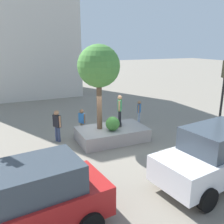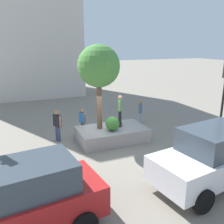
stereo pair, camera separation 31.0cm
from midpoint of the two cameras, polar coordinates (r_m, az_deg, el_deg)
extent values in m
plane|color=gray|center=(13.49, -1.66, -6.57)|extent=(120.00, 120.00, 0.00)
cube|color=gray|center=(13.36, 0.67, -5.17)|extent=(3.69, 2.18, 0.70)
cylinder|color=brown|center=(12.80, -2.31, 1.94)|extent=(0.28, 0.28, 2.73)
sphere|color=#4C8C3D|center=(12.48, -2.41, 10.72)|extent=(2.17, 2.17, 2.17)
sphere|color=#3D7A33|center=(12.76, 0.80, -2.75)|extent=(0.74, 0.74, 0.74)
cube|color=black|center=(13.68, 2.50, -2.83)|extent=(0.53, 0.81, 0.02)
sphere|color=beige|center=(13.94, 2.15, -2.63)|extent=(0.06, 0.06, 0.06)
sphere|color=beige|center=(13.94, 2.85, -2.64)|extent=(0.06, 0.06, 0.06)
sphere|color=beige|center=(13.45, 2.14, -3.32)|extent=(0.06, 0.06, 0.06)
sphere|color=beige|center=(13.45, 2.86, -3.33)|extent=(0.06, 0.06, 0.06)
cylinder|color=black|center=(13.47, 2.47, -1.35)|extent=(0.14, 0.14, 0.78)
cylinder|color=black|center=(13.65, 2.57, -1.13)|extent=(0.14, 0.14, 0.78)
cube|color=#338C4C|center=(13.38, 2.56, 1.60)|extent=(0.39, 0.47, 0.61)
cylinder|color=#9E7251|center=(13.15, 2.42, 1.43)|extent=(0.09, 0.09, 0.57)
cylinder|color=#9E7251|center=(13.59, 2.69, 1.90)|extent=(0.09, 0.09, 0.57)
sphere|color=#9E7251|center=(13.28, 2.58, 3.40)|extent=(0.25, 0.25, 0.25)
cube|color=white|center=(9.94, 22.92, -10.90)|extent=(4.93, 2.61, 0.94)
cube|color=#38424C|center=(9.78, 24.31, -5.79)|extent=(2.85, 2.09, 0.85)
cylinder|color=black|center=(8.60, 21.70, -18.80)|extent=(0.82, 0.34, 0.80)
cylinder|color=black|center=(9.69, 12.29, -13.79)|extent=(0.82, 0.34, 0.80)
cylinder|color=black|center=(11.77, 23.28, -9.26)|extent=(0.82, 0.34, 0.80)
cube|color=#B21E1E|center=(7.45, -19.35, -20.40)|extent=(4.70, 2.42, 0.90)
cube|color=#38424C|center=(7.02, -18.14, -14.37)|extent=(2.70, 1.96, 0.81)
cylinder|color=black|center=(8.72, -10.57, -17.43)|extent=(0.79, 0.32, 0.77)
cylinder|color=black|center=(13.82, 24.85, 0.07)|extent=(0.12, 0.12, 3.46)
cylinder|color=#8C9EB7|center=(16.35, 7.18, -1.30)|extent=(0.13, 0.13, 0.73)
cylinder|color=#8C9EB7|center=(16.18, 7.07, -1.48)|extent=(0.13, 0.13, 0.73)
cube|color=#2D6BB2|center=(16.09, 7.21, 0.82)|extent=(0.40, 0.43, 0.57)
cylinder|color=#9E7251|center=(16.29, 7.34, 1.05)|extent=(0.09, 0.09, 0.54)
cylinder|color=#9E7251|center=(15.88, 7.07, 0.68)|extent=(0.09, 0.09, 0.54)
sphere|color=#9E7251|center=(15.99, 7.25, 2.21)|extent=(0.24, 0.24, 0.24)
cylinder|color=navy|center=(13.43, -11.64, -5.09)|extent=(0.15, 0.15, 0.83)
cylinder|color=navy|center=(13.58, -12.16, -4.89)|extent=(0.15, 0.15, 0.83)
cube|color=black|center=(13.27, -12.08, -1.99)|extent=(0.39, 0.51, 0.65)
cylinder|color=#9E7251|center=(13.08, -11.42, -2.13)|extent=(0.10, 0.10, 0.62)
cylinder|color=#9E7251|center=(13.45, -12.73, -1.70)|extent=(0.10, 0.10, 0.62)
sphere|color=#9E7251|center=(13.14, -12.19, -0.07)|extent=(0.27, 0.27, 0.27)
cylinder|color=#847056|center=(14.33, -6.49, -3.76)|extent=(0.13, 0.13, 0.72)
cylinder|color=#847056|center=(14.21, -6.01, -3.92)|extent=(0.13, 0.13, 0.72)
cube|color=#2D6BB2|center=(14.06, -6.33, -1.36)|extent=(0.34, 0.44, 0.57)
cylinder|color=brown|center=(14.21, -6.92, -1.13)|extent=(0.09, 0.09, 0.53)
cylinder|color=brown|center=(13.91, -5.73, -1.47)|extent=(0.09, 0.09, 0.53)
sphere|color=brown|center=(13.95, -6.38, 0.21)|extent=(0.24, 0.24, 0.24)
cube|color=beige|center=(27.66, -20.22, 20.29)|extent=(10.45, 8.65, 15.50)
camera|label=1|loc=(0.15, -89.32, 0.19)|focal=39.04mm
camera|label=2|loc=(0.15, 90.68, -0.19)|focal=39.04mm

